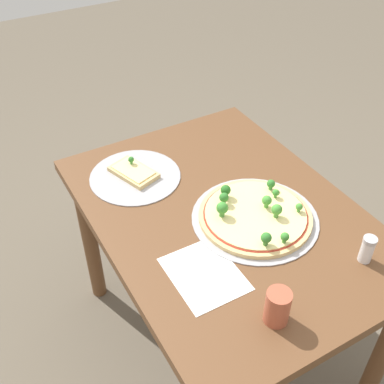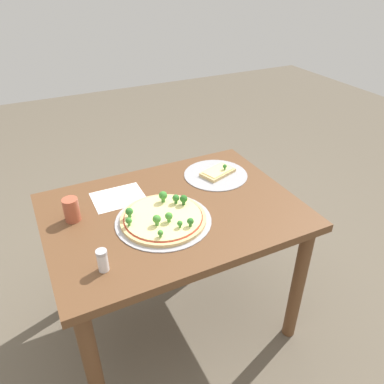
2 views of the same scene
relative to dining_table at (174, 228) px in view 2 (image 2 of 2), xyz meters
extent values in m
plane|color=brown|center=(0.00, 0.00, -0.59)|extent=(8.00, 8.00, 0.00)
cube|color=brown|center=(0.00, 0.00, 0.09)|extent=(1.06, 0.77, 0.04)
cylinder|color=brown|center=(-0.47, -0.32, -0.26)|extent=(0.06, 0.06, 0.66)
cylinder|color=brown|center=(0.47, -0.32, -0.26)|extent=(0.06, 0.06, 0.66)
cylinder|color=brown|center=(-0.47, 0.32, -0.26)|extent=(0.06, 0.06, 0.66)
cylinder|color=brown|center=(0.47, 0.32, -0.26)|extent=(0.06, 0.06, 0.66)
cylinder|color=#A3A3A8|center=(0.07, 0.06, 0.11)|extent=(0.39, 0.39, 0.00)
cylinder|color=#DBB775|center=(0.07, 0.06, 0.11)|extent=(0.35, 0.35, 0.01)
cylinder|color=#A82D1E|center=(0.07, 0.06, 0.12)|extent=(0.32, 0.32, 0.00)
cylinder|color=#F4DB8E|center=(0.07, 0.06, 0.13)|extent=(0.31, 0.31, 0.00)
sphere|color=#337A2D|center=(0.19, 0.01, 0.15)|extent=(0.03, 0.03, 0.03)
cylinder|color=#3F8136|center=(0.19, 0.01, 0.13)|extent=(0.01, 0.01, 0.01)
sphere|color=#337A2D|center=(0.00, 0.17, 0.15)|extent=(0.03, 0.03, 0.03)
cylinder|color=#3F8136|center=(0.00, 0.17, 0.13)|extent=(0.01, 0.01, 0.01)
sphere|color=#479338|center=(0.11, 0.10, 0.16)|extent=(0.03, 0.03, 0.03)
cylinder|color=#51973E|center=(0.11, 0.10, 0.13)|extent=(0.01, 0.01, 0.01)
sphere|color=#3D8933|center=(0.03, -0.03, 0.16)|extent=(0.04, 0.04, 0.04)
cylinder|color=#488E3A|center=(0.03, -0.03, 0.14)|extent=(0.02, 0.02, 0.02)
sphere|color=#3D8933|center=(0.21, 0.06, 0.15)|extent=(0.03, 0.03, 0.03)
cylinder|color=#488E3A|center=(0.21, 0.06, 0.13)|extent=(0.01, 0.01, 0.01)
sphere|color=#337A2D|center=(-0.01, 0.00, 0.15)|extent=(0.03, 0.03, 0.03)
cylinder|color=#3F8136|center=(-0.01, 0.00, 0.13)|extent=(0.01, 0.01, 0.01)
sphere|color=#479338|center=(0.06, 0.11, 0.15)|extent=(0.03, 0.03, 0.03)
cylinder|color=#51973E|center=(0.06, 0.11, 0.13)|extent=(0.01, 0.01, 0.01)
sphere|color=#479338|center=(0.13, 0.18, 0.15)|extent=(0.02, 0.02, 0.02)
cylinder|color=#51973E|center=(0.13, 0.18, 0.13)|extent=(0.01, 0.01, 0.01)
sphere|color=#286B23|center=(-0.04, 0.02, 0.16)|extent=(0.03, 0.03, 0.03)
cylinder|color=#37742D|center=(-0.04, 0.02, 0.13)|extent=(0.01, 0.01, 0.01)
sphere|color=#3D8933|center=(0.04, 0.16, 0.15)|extent=(0.02, 0.02, 0.02)
cylinder|color=#488E3A|center=(0.04, 0.16, 0.13)|extent=(0.01, 0.01, 0.01)
cylinder|color=#A3A3A8|center=(-0.30, -0.17, 0.11)|extent=(0.31, 0.31, 0.00)
cube|color=#DBB775|center=(-0.31, -0.17, 0.12)|extent=(0.18, 0.14, 0.02)
cube|color=#F4DB8E|center=(-0.31, -0.17, 0.13)|extent=(0.16, 0.12, 0.00)
sphere|color=#337A2D|center=(-0.35, -0.16, 0.15)|extent=(0.02, 0.02, 0.02)
cylinder|color=#3F8136|center=(-0.35, -0.16, 0.13)|extent=(0.01, 0.01, 0.01)
cylinder|color=#AD5138|center=(0.39, -0.11, 0.15)|extent=(0.06, 0.06, 0.10)
cylinder|color=silver|center=(0.36, 0.23, 0.14)|extent=(0.04, 0.04, 0.07)
cylinder|color=#B2B2B7|center=(0.36, 0.23, 0.18)|extent=(0.04, 0.04, 0.01)
cube|color=white|center=(0.18, -0.19, 0.10)|extent=(0.22, 0.18, 0.00)
camera|label=1|loc=(0.91, -0.64, 1.11)|focal=45.00mm
camera|label=2|loc=(0.50, 1.20, 1.01)|focal=35.00mm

